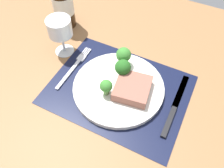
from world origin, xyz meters
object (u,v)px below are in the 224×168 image
at_px(fork, 74,67).
at_px(wine_bottle, 62,1).
at_px(knife, 174,109).
at_px(wine_glass, 60,29).
at_px(plate, 118,87).
at_px(steak, 132,89).

bearing_deg(fork, wine_bottle, 131.45).
distance_m(knife, wine_glass, 0.42).
bearing_deg(fork, plate, -3.10).
xyz_separation_m(fork, knife, (0.33, -0.01, 0.00)).
xyz_separation_m(plate, steak, (0.04, -0.00, 0.02)).
height_order(plate, fork, plate).
bearing_deg(wine_glass, steak, -13.77).
relative_size(plate, steak, 2.68).
bearing_deg(wine_glass, plate, -15.29).
xyz_separation_m(plate, fork, (-0.16, 0.01, -0.01)).
height_order(knife, wine_glass, wine_glass).
height_order(steak, wine_bottle, wine_bottle).
relative_size(steak, knife, 0.44).
xyz_separation_m(knife, wine_glass, (-0.40, 0.06, 0.09)).
height_order(fork, wine_bottle, wine_bottle).
relative_size(plate, wine_glass, 2.07).
bearing_deg(plate, wine_glass, 164.71).
relative_size(steak, fork, 0.52).
xyz_separation_m(wine_bottle, wine_glass, (0.07, -0.12, -0.01)).
bearing_deg(wine_bottle, knife, -20.86).
relative_size(knife, wine_glass, 1.77).
bearing_deg(plate, wine_bottle, 148.68).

